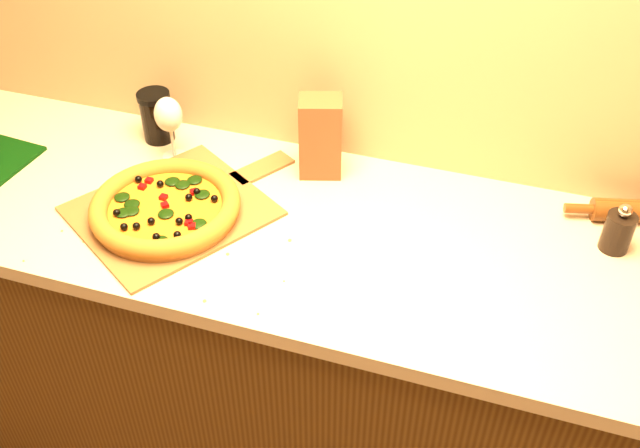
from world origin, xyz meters
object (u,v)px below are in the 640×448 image
Objects in this scene: pizza_peel at (177,208)px; dark_jar at (156,116)px; wine_glass at (168,116)px; pizza at (166,207)px; pepper_grinder at (618,231)px.

dark_jar is (-0.19, 0.27, 0.07)m from pizza_peel.
pizza_peel is at bearing -61.88° from wine_glass.
dark_jar reaches higher than pizza.
wine_glass is 1.27× the size of dark_jar.
wine_glass is at bearing 150.23° from pizza_peel.
dark_jar is at bearing 175.68° from pepper_grinder.
pizza is 2.86× the size of pepper_grinder.
wine_glass is at bearing 112.64° from pizza.
pizza is at bearing -59.65° from dark_jar.
pizza is 1.99× the size of wine_glass.
wine_glass is 0.12m from dark_jar.
dark_jar is (-0.08, 0.07, -0.06)m from wine_glass.
pizza_peel is at bearing -169.95° from pepper_grinder.
pizza is at bearing -67.36° from wine_glass.
wine_glass is at bearing -41.05° from dark_jar.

